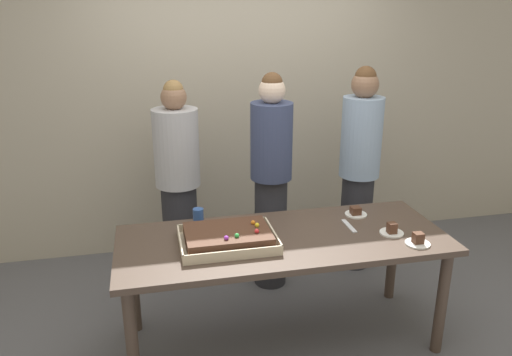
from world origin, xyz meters
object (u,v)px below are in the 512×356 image
(plated_slice_near_left, at_px, (356,212))
(cake_server_utensil, at_px, (349,226))
(person_striped_tie_right, at_px, (271,179))
(plated_slice_far_left, at_px, (418,241))
(person_green_shirt_behind, at_px, (359,166))
(drink_cup_nearest, at_px, (198,216))
(person_serving_front, at_px, (178,182))
(sheet_cake, at_px, (228,237))
(plated_slice_near_right, at_px, (392,231))
(party_table, at_px, (283,249))

(plated_slice_near_left, bearing_deg, cake_server_utensil, -125.22)
(plated_slice_near_left, distance_m, person_striped_tie_right, 0.70)
(person_striped_tie_right, bearing_deg, plated_slice_far_left, 64.71)
(person_green_shirt_behind, relative_size, person_striped_tie_right, 1.01)
(drink_cup_nearest, height_order, person_serving_front, person_serving_front)
(plated_slice_far_left, height_order, person_green_shirt_behind, person_green_shirt_behind)
(sheet_cake, xyz_separation_m, cake_server_utensil, (0.81, 0.08, -0.04))
(person_serving_front, distance_m, person_striped_tie_right, 0.72)
(drink_cup_nearest, distance_m, person_green_shirt_behind, 1.47)
(cake_server_utensil, relative_size, person_green_shirt_behind, 0.12)
(plated_slice_near_left, distance_m, person_green_shirt_behind, 0.72)
(plated_slice_near_right, relative_size, cake_server_utensil, 0.75)
(sheet_cake, xyz_separation_m, person_striped_tie_right, (0.46, 0.75, 0.08))
(party_table, distance_m, person_green_shirt_behind, 1.25)
(plated_slice_near_left, height_order, cake_server_utensil, plated_slice_near_left)
(plated_slice_far_left, xyz_separation_m, drink_cup_nearest, (-1.26, 0.61, 0.03))
(party_table, height_order, sheet_cake, sheet_cake)
(cake_server_utensil, distance_m, person_serving_front, 1.38)
(party_table, relative_size, cake_server_utensil, 10.25)
(party_table, xyz_separation_m, plated_slice_far_left, (0.76, -0.27, 0.11))
(sheet_cake, relative_size, person_green_shirt_behind, 0.34)
(plated_slice_near_left, xyz_separation_m, cake_server_utensil, (-0.12, -0.17, -0.02))
(party_table, distance_m, plated_slice_near_left, 0.63)
(sheet_cake, distance_m, person_green_shirt_behind, 1.52)
(sheet_cake, height_order, plated_slice_near_right, sheet_cake)
(cake_server_utensil, bearing_deg, person_green_shirt_behind, 62.75)
(plated_slice_near_left, distance_m, cake_server_utensil, 0.20)
(sheet_cake, xyz_separation_m, person_green_shirt_behind, (1.23, 0.89, 0.09))
(cake_server_utensil, relative_size, person_serving_front, 0.12)
(party_table, distance_m, drink_cup_nearest, 0.61)
(person_serving_front, bearing_deg, party_table, 17.95)
(plated_slice_near_right, bearing_deg, cake_server_utensil, 143.32)
(sheet_cake, bearing_deg, drink_cup_nearest, 111.54)
(plated_slice_far_left, distance_m, person_serving_front, 1.83)
(plated_slice_far_left, height_order, cake_server_utensil, plated_slice_far_left)
(sheet_cake, distance_m, cake_server_utensil, 0.82)
(cake_server_utensil, bearing_deg, plated_slice_near_left, 54.78)
(party_table, bearing_deg, cake_server_utensil, 7.48)
(party_table, bearing_deg, plated_slice_near_right, -8.56)
(plated_slice_far_left, bearing_deg, plated_slice_near_left, 110.57)
(party_table, bearing_deg, plated_slice_near_left, 21.39)
(party_table, height_order, person_serving_front, person_serving_front)
(cake_server_utensil, xyz_separation_m, person_striped_tie_right, (-0.36, 0.67, 0.12))
(person_serving_front, bearing_deg, sheet_cake, 0.03)
(cake_server_utensil, bearing_deg, sheet_cake, -174.60)
(cake_server_utensil, bearing_deg, person_serving_front, 138.57)
(sheet_cake, height_order, person_serving_front, person_serving_front)
(plated_slice_near_left, bearing_deg, person_serving_front, 147.01)
(person_serving_front, bearing_deg, person_striped_tie_right, 57.94)
(plated_slice_far_left, relative_size, person_green_shirt_behind, 0.09)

